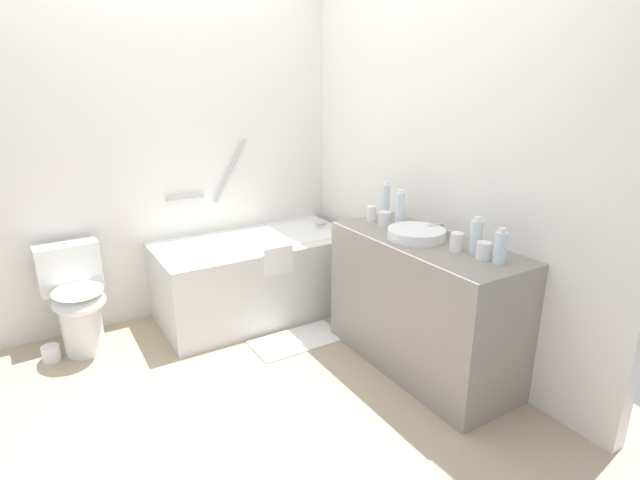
{
  "coord_description": "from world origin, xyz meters",
  "views": [
    {
      "loc": [
        -0.89,
        -2.39,
        1.73
      ],
      "look_at": [
        0.64,
        0.13,
        0.78
      ],
      "focal_mm": 27.7,
      "sensor_mm": 36.0,
      "label": 1
    }
  ],
  "objects_px": {
    "sink_faucet": "(441,229)",
    "water_bottle_1": "(385,202)",
    "water_bottle_3": "(500,247)",
    "bath_mat": "(297,340)",
    "toilet_paper_roll": "(51,353)",
    "water_bottle_0": "(476,236)",
    "drinking_glass_0": "(457,242)",
    "sink_basin": "(416,234)",
    "drinking_glass_3": "(385,219)",
    "water_bottle_2": "(400,210)",
    "bathtub": "(257,274)",
    "drinking_glass_2": "(484,251)",
    "drinking_glass_1": "(371,214)",
    "toilet": "(77,299)"
  },
  "relations": [
    {
      "from": "toilet_paper_roll",
      "to": "water_bottle_2",
      "type": "bearing_deg",
      "value": -25.5
    },
    {
      "from": "drinking_glass_1",
      "to": "bathtub",
      "type": "bearing_deg",
      "value": 126.73
    },
    {
      "from": "sink_faucet",
      "to": "water_bottle_1",
      "type": "xyz_separation_m",
      "value": [
        -0.09,
        0.43,
        0.09
      ]
    },
    {
      "from": "water_bottle_2",
      "to": "bath_mat",
      "type": "height_order",
      "value": "water_bottle_2"
    },
    {
      "from": "drinking_glass_1",
      "to": "water_bottle_3",
      "type": "bearing_deg",
      "value": -85.73
    },
    {
      "from": "water_bottle_1",
      "to": "water_bottle_3",
      "type": "distance_m",
      "value": 0.97
    },
    {
      "from": "drinking_glass_3",
      "to": "toilet_paper_roll",
      "type": "bearing_deg",
      "value": 155.75
    },
    {
      "from": "drinking_glass_0",
      "to": "drinking_glass_3",
      "type": "xyz_separation_m",
      "value": [
        -0.03,
        0.59,
        -0.0
      ]
    },
    {
      "from": "bathtub",
      "to": "drinking_glass_2",
      "type": "relative_size",
      "value": 16.05
    },
    {
      "from": "water_bottle_2",
      "to": "water_bottle_3",
      "type": "relative_size",
      "value": 1.31
    },
    {
      "from": "drinking_glass_1",
      "to": "drinking_glass_3",
      "type": "relative_size",
      "value": 1.07
    },
    {
      "from": "water_bottle_3",
      "to": "bath_mat",
      "type": "relative_size",
      "value": 0.3
    },
    {
      "from": "water_bottle_0",
      "to": "water_bottle_1",
      "type": "height_order",
      "value": "water_bottle_1"
    },
    {
      "from": "water_bottle_1",
      "to": "toilet_paper_roll",
      "type": "bearing_deg",
      "value": 159.53
    },
    {
      "from": "bath_mat",
      "to": "water_bottle_2",
      "type": "bearing_deg",
      "value": -33.09
    },
    {
      "from": "sink_basin",
      "to": "bath_mat",
      "type": "xyz_separation_m",
      "value": [
        -0.49,
        0.6,
        -0.86
      ]
    },
    {
      "from": "drinking_glass_3",
      "to": "drinking_glass_0",
      "type": "bearing_deg",
      "value": -86.62
    },
    {
      "from": "toilet",
      "to": "drinking_glass_2",
      "type": "distance_m",
      "value": 2.57
    },
    {
      "from": "water_bottle_1",
      "to": "water_bottle_2",
      "type": "distance_m",
      "value": 0.2
    },
    {
      "from": "bath_mat",
      "to": "drinking_glass_1",
      "type": "bearing_deg",
      "value": -15.93
    },
    {
      "from": "water_bottle_0",
      "to": "water_bottle_1",
      "type": "xyz_separation_m",
      "value": [
        0.0,
        0.79,
        0.03
      ]
    },
    {
      "from": "sink_basin",
      "to": "toilet_paper_roll",
      "type": "relative_size",
      "value": 3.11
    },
    {
      "from": "bath_mat",
      "to": "toilet_paper_roll",
      "type": "distance_m",
      "value": 1.6
    },
    {
      "from": "drinking_glass_3",
      "to": "toilet_paper_roll",
      "type": "xyz_separation_m",
      "value": [
        -1.98,
        0.89,
        -0.83
      ]
    },
    {
      "from": "bathtub",
      "to": "drinking_glass_3",
      "type": "distance_m",
      "value": 1.16
    },
    {
      "from": "water_bottle_0",
      "to": "drinking_glass_0",
      "type": "distance_m",
      "value": 0.11
    },
    {
      "from": "water_bottle_2",
      "to": "water_bottle_3",
      "type": "distance_m",
      "value": 0.77
    },
    {
      "from": "sink_basin",
      "to": "water_bottle_1",
      "type": "xyz_separation_m",
      "value": [
        0.11,
        0.43,
        0.09
      ]
    },
    {
      "from": "water_bottle_2",
      "to": "toilet_paper_roll",
      "type": "height_order",
      "value": "water_bottle_2"
    },
    {
      "from": "sink_basin",
      "to": "drinking_glass_0",
      "type": "height_order",
      "value": "drinking_glass_0"
    },
    {
      "from": "sink_basin",
      "to": "water_bottle_0",
      "type": "distance_m",
      "value": 0.38
    },
    {
      "from": "toilet",
      "to": "water_bottle_0",
      "type": "relative_size",
      "value": 3.55
    },
    {
      "from": "water_bottle_1",
      "to": "drinking_glass_1",
      "type": "xyz_separation_m",
      "value": [
        -0.1,
        0.02,
        -0.07
      ]
    },
    {
      "from": "water_bottle_3",
      "to": "drinking_glass_1",
      "type": "height_order",
      "value": "water_bottle_3"
    },
    {
      "from": "toilet_paper_roll",
      "to": "bathtub",
      "type": "bearing_deg",
      "value": -1.45
    },
    {
      "from": "drinking_glass_0",
      "to": "water_bottle_2",
      "type": "bearing_deg",
      "value": 87.55
    },
    {
      "from": "drinking_glass_3",
      "to": "water_bottle_2",
      "type": "bearing_deg",
      "value": -54.51
    },
    {
      "from": "water_bottle_2",
      "to": "water_bottle_0",
      "type": "bearing_deg",
      "value": -86.39
    },
    {
      "from": "water_bottle_0",
      "to": "drinking_glass_0",
      "type": "height_order",
      "value": "water_bottle_0"
    },
    {
      "from": "sink_faucet",
      "to": "toilet_paper_roll",
      "type": "relative_size",
      "value": 1.38
    },
    {
      "from": "water_bottle_2",
      "to": "bath_mat",
      "type": "distance_m",
      "value": 1.16
    },
    {
      "from": "water_bottle_0",
      "to": "drinking_glass_3",
      "type": "relative_size",
      "value": 2.16
    },
    {
      "from": "bathtub",
      "to": "drinking_glass_0",
      "type": "xyz_separation_m",
      "value": [
        0.57,
        -1.45,
        0.57
      ]
    },
    {
      "from": "water_bottle_3",
      "to": "drinking_glass_2",
      "type": "distance_m",
      "value": 0.1
    },
    {
      "from": "sink_faucet",
      "to": "bath_mat",
      "type": "height_order",
      "value": "sink_faucet"
    },
    {
      "from": "toilet",
      "to": "water_bottle_0",
      "type": "height_order",
      "value": "water_bottle_0"
    },
    {
      "from": "sink_basin",
      "to": "drinking_glass_3",
      "type": "xyz_separation_m",
      "value": [
        0.01,
        0.32,
        0.02
      ]
    },
    {
      "from": "water_bottle_3",
      "to": "drinking_glass_0",
      "type": "bearing_deg",
      "value": 98.29
    },
    {
      "from": "sink_basin",
      "to": "bath_mat",
      "type": "bearing_deg",
      "value": 129.38
    },
    {
      "from": "sink_basin",
      "to": "sink_faucet",
      "type": "bearing_deg",
      "value": 0.0
    }
  ]
}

